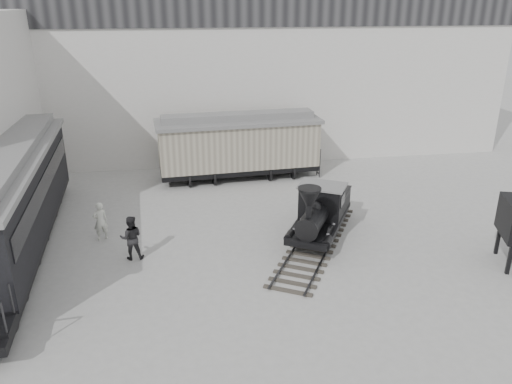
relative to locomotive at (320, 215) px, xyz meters
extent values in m
plane|color=#9E9E9B|center=(-1.98, -3.24, -1.06)|extent=(90.00, 90.00, 0.00)
cube|color=silver|center=(-1.98, 11.76, 4.44)|extent=(34.00, 2.40, 11.00)
cube|color=#2C2621|center=(-0.32, -0.56, -0.99)|extent=(5.56, 7.95, 0.14)
cube|color=#2D2D30|center=(-0.87, -0.25, -0.95)|extent=(4.09, 7.11, 0.05)
cube|color=#2D2D30|center=(0.23, -0.88, -0.95)|extent=(4.09, 7.11, 0.05)
cylinder|color=black|center=(-1.14, -0.60, -0.43)|extent=(0.57, 0.90, 0.97)
cylinder|color=black|center=(0.06, -1.29, -0.43)|extent=(0.57, 0.90, 0.97)
cylinder|color=black|center=(-0.57, 0.40, -0.43)|extent=(0.57, 0.90, 0.97)
cylinder|color=black|center=(0.63, -0.29, -0.43)|extent=(0.57, 0.90, 0.97)
cube|color=black|center=(-0.25, -0.44, -0.33)|extent=(3.11, 3.64, 0.25)
cylinder|color=black|center=(-0.56, -0.98, 0.24)|extent=(1.78, 2.21, 0.88)
cylinder|color=black|center=(-0.95, -1.68, 0.93)|extent=(0.31, 0.31, 0.53)
cone|color=black|center=(-0.95, -1.68, 1.50)|extent=(1.16, 1.16, 0.62)
sphere|color=black|center=(-0.38, -0.68, 0.66)|extent=(0.46, 0.46, 0.46)
cube|color=black|center=(0.14, 0.25, 0.48)|extent=(2.09, 1.89, 1.37)
cube|color=gray|center=(0.14, 0.25, 1.20)|extent=(2.33, 2.13, 0.07)
cube|color=black|center=(0.93, 1.63, -0.01)|extent=(2.26, 2.33, 0.80)
cylinder|color=black|center=(-4.55, 8.09, -0.67)|extent=(1.98, 0.90, 0.78)
cylinder|color=black|center=(-0.10, 8.37, -0.67)|extent=(1.98, 0.90, 0.78)
cube|color=black|center=(-2.33, 8.23, -0.48)|extent=(8.86, 2.98, 0.29)
cube|color=gray|center=(-2.33, 8.23, 0.88)|extent=(8.86, 3.07, 2.42)
cube|color=gray|center=(-2.33, 8.23, 2.18)|extent=(9.17, 3.38, 0.19)
cube|color=gray|center=(-2.33, 8.23, 2.46)|extent=(8.39, 1.69, 0.35)
cylinder|color=black|center=(-12.70, 4.89, -0.62)|extent=(2.35, 1.02, 0.88)
cube|color=black|center=(-12.42, 0.51, -0.39)|extent=(3.75, 14.58, 0.31)
cube|color=black|center=(-12.46, 1.14, 1.17)|extent=(3.73, 12.70, 2.82)
cube|color=black|center=(-10.98, 1.23, 1.59)|extent=(0.80, 11.68, 0.78)
imported|color=silver|center=(-9.06, 1.35, -0.23)|extent=(0.71, 0.60, 1.67)
imported|color=black|center=(-7.67, -0.55, -0.17)|extent=(0.88, 0.69, 1.78)
cube|color=black|center=(6.05, -4.02, -0.47)|extent=(0.17, 0.17, 1.18)
cube|color=black|center=(6.60, -2.50, -0.47)|extent=(0.17, 0.17, 1.18)
camera|label=1|loc=(-5.72, -18.39, 8.43)|focal=35.00mm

